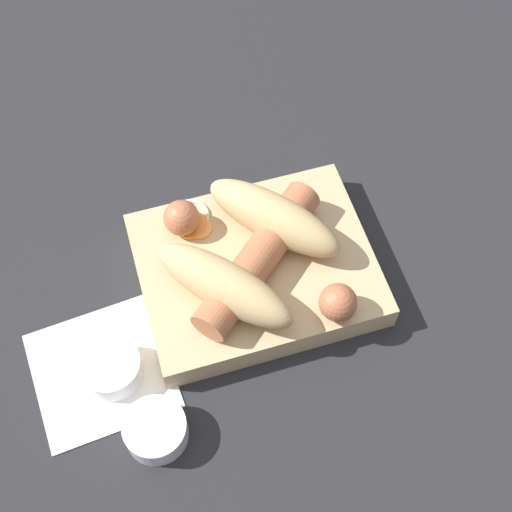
% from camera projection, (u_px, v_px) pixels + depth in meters
% --- Properties ---
extents(ground_plane, '(3.00, 3.00, 0.00)m').
position_uv_depth(ground_plane, '(256.00, 277.00, 0.71)').
color(ground_plane, '#232326').
extents(food_tray, '(0.22, 0.18, 0.03)m').
position_uv_depth(food_tray, '(256.00, 269.00, 0.69)').
color(food_tray, tan).
rests_on(food_tray, ground_plane).
extents(bread_roll, '(0.19, 0.19, 0.05)m').
position_uv_depth(bread_roll, '(250.00, 250.00, 0.66)').
color(bread_roll, tan).
rests_on(bread_roll, food_tray).
extents(sausage, '(0.15, 0.16, 0.04)m').
position_uv_depth(sausage, '(257.00, 259.00, 0.66)').
color(sausage, '#B26642').
rests_on(sausage, food_tray).
extents(pickled_veggies, '(0.04, 0.05, 0.00)m').
position_uv_depth(pickled_veggies, '(192.00, 222.00, 0.70)').
color(pickled_veggies, '#F99E4C').
rests_on(pickled_veggies, food_tray).
extents(napkin, '(0.13, 0.13, 0.00)m').
position_uv_depth(napkin, '(101.00, 370.00, 0.65)').
color(napkin, white).
rests_on(napkin, ground_plane).
extents(condiment_cup_near, '(0.06, 0.06, 0.03)m').
position_uv_depth(condiment_cup_near, '(112.00, 369.00, 0.64)').
color(condiment_cup_near, silver).
rests_on(condiment_cup_near, ground_plane).
extents(condiment_cup_far, '(0.06, 0.06, 0.03)m').
position_uv_depth(condiment_cup_far, '(156.00, 431.00, 0.62)').
color(condiment_cup_far, silver).
rests_on(condiment_cup_far, ground_plane).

